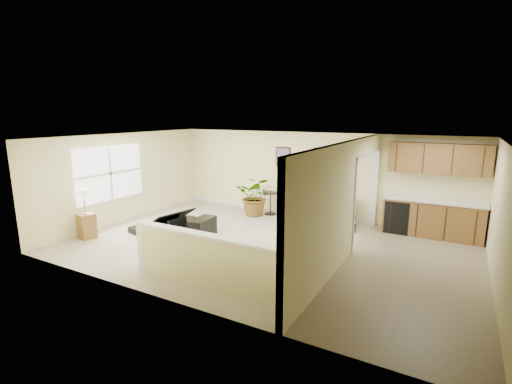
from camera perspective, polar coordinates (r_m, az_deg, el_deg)
The scene contains 20 objects.
floor at distance 8.70m, azimuth 1.36°, elevation -8.41°, with size 9.00×9.00×0.00m, color tan.
back_wall at distance 11.05m, azimuth 8.66°, elevation 2.58°, with size 9.00×0.04×2.50m, color beige.
front_wall at distance 5.95m, azimuth -12.23°, elevation -5.78°, with size 9.00×0.04×2.50m, color beige.
left_wall at distance 11.13m, azimuth -19.58°, elevation 2.09°, with size 0.04×6.00×2.50m, color beige.
right_wall at distance 7.48m, azimuth 33.68°, elevation -3.89°, with size 0.04×6.00×2.50m, color beige.
ceiling at distance 8.17m, azimuth 1.45°, elevation 8.24°, with size 9.00×6.00×0.04m, color white.
kitchen_vinyl at distance 7.86m, azimuth 22.59°, elevation -11.66°, with size 2.70×6.00×0.01m, color gray.
interior_partition at distance 7.95m, azimuth 13.84°, elevation -1.57°, with size 0.18×5.99×2.50m.
pony_half_wall at distance 6.66m, azimuth -7.43°, elevation -10.33°, with size 3.42×0.22×1.00m.
left_window at distance 10.77m, azimuth -21.58°, elevation 2.70°, with size 0.05×2.15×1.45m, color white.
wall_art_left at distance 11.31m, azimuth 4.16°, elevation 5.46°, with size 0.48×0.04×0.58m.
wall_mirror at distance 10.84m, azimuth 10.19°, elevation 5.28°, with size 0.55×0.04×0.55m.
kitchen_cabinets at distance 10.21m, azimuth 25.05°, elevation -1.39°, with size 2.36×0.65×2.33m.
piano at distance 9.94m, azimuth -13.59°, elevation -2.64°, with size 1.92×1.94×1.39m.
piano_bench at distance 9.30m, azimuth -8.24°, elevation -5.54°, with size 0.38×0.76×0.51m, color black.
loveseat at distance 10.42m, azimuth 10.32°, elevation -3.07°, with size 1.83×1.25×0.95m.
accent_table at distance 11.29m, azimuth 2.23°, elevation -1.28°, with size 0.47×0.47×0.69m.
palm_plant at distance 11.13m, azimuth -0.03°, elevation -0.68°, with size 1.27×1.16×1.20m.
small_plant at distance 9.99m, azimuth 14.39°, elevation -4.83°, with size 0.36×0.36×0.49m.
lamp_stand at distance 10.05m, azimuth -24.71°, elevation -3.62°, with size 0.43×0.43×1.23m.
Camera 1 is at (3.78, -7.22, 3.04)m, focal length 26.00 mm.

